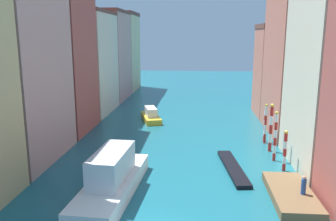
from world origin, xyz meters
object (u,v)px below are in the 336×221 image
(mooring_pole_3, at_px, (265,123))
(mooring_pole_2, at_px, (271,127))
(person_on_dock, at_px, (304,186))
(mooring_pole_4, at_px, (265,124))
(mooring_pole_0, at_px, (285,150))
(mooring_pole_1, at_px, (275,136))
(gondola_black, at_px, (233,168))
(waterfront_dock, at_px, (291,194))
(motorboat_0, at_px, (151,116))
(vaporetto_white, at_px, (112,178))

(mooring_pole_3, bearing_deg, mooring_pole_2, -89.55)
(mooring_pole_2, bearing_deg, mooring_pole_3, 90.45)
(person_on_dock, distance_m, mooring_pole_4, 15.33)
(mooring_pole_0, distance_m, mooring_pole_1, 2.72)
(person_on_dock, bearing_deg, mooring_pole_4, 90.02)
(mooring_pole_2, distance_m, gondola_black, 7.52)
(waterfront_dock, bearing_deg, mooring_pole_0, 82.18)
(mooring_pole_1, bearing_deg, mooring_pole_2, 87.10)
(gondola_black, bearing_deg, mooring_pole_1, 32.73)
(mooring_pole_0, relative_size, mooring_pole_1, 0.77)
(waterfront_dock, bearing_deg, gondola_black, 124.53)
(mooring_pole_2, bearing_deg, motorboat_0, 138.99)
(waterfront_dock, bearing_deg, mooring_pole_4, 87.41)
(motorboat_0, bearing_deg, mooring_pole_0, -51.12)
(mooring_pole_1, xyz_separation_m, vaporetto_white, (-13.97, -8.57, -1.24))
(mooring_pole_3, distance_m, motorboat_0, 17.28)
(mooring_pole_2, xyz_separation_m, vaporetto_white, (-14.12, -11.47, -1.33))
(person_on_dock, xyz_separation_m, vaporetto_white, (-14.21, 0.26, -0.04))
(mooring_pole_2, relative_size, motorboat_0, 0.77)
(mooring_pole_4, height_order, gondola_black, mooring_pole_4)
(mooring_pole_4, bearing_deg, vaporetto_white, -133.34)
(vaporetto_white, distance_m, gondola_black, 11.43)
(vaporetto_white, bearing_deg, person_on_dock, -1.05)
(mooring_pole_0, relative_size, mooring_pole_2, 0.74)
(mooring_pole_1, relative_size, mooring_pole_4, 1.22)
(mooring_pole_0, bearing_deg, waterfront_dock, -97.82)
(vaporetto_white, height_order, gondola_black, vaporetto_white)
(waterfront_dock, height_order, mooring_pole_3, mooring_pole_3)
(mooring_pole_0, distance_m, vaporetto_white, 15.50)
(waterfront_dock, xyz_separation_m, mooring_pole_2, (0.58, 11.11, 2.28))
(mooring_pole_4, relative_size, motorboat_0, 0.61)
(mooring_pole_1, height_order, gondola_black, mooring_pole_1)
(mooring_pole_1, relative_size, vaporetto_white, 0.42)
(mooring_pole_3, height_order, vaporetto_white, mooring_pole_3)
(mooring_pole_1, bearing_deg, person_on_dock, -88.46)
(gondola_black, bearing_deg, mooring_pole_3, 62.86)
(waterfront_dock, xyz_separation_m, vaporetto_white, (-13.53, -0.36, 0.95))
(mooring_pole_0, bearing_deg, mooring_pole_4, 90.64)
(gondola_black, height_order, motorboat_0, motorboat_0)
(mooring_pole_4, height_order, vaporetto_white, mooring_pole_4)
(waterfront_dock, relative_size, gondola_black, 0.82)
(mooring_pole_3, relative_size, motorboat_0, 0.69)
(waterfront_dock, xyz_separation_m, mooring_pole_1, (0.43, 8.21, 2.19))
(person_on_dock, xyz_separation_m, mooring_pole_3, (-0.11, 14.59, 0.99))
(person_on_dock, height_order, gondola_black, person_on_dock)
(mooring_pole_4, bearing_deg, person_on_dock, -89.98)
(mooring_pole_3, bearing_deg, mooring_pole_4, 81.49)
(mooring_pole_4, bearing_deg, motorboat_0, 148.36)
(waterfront_dock, xyz_separation_m, motorboat_0, (-13.73, 23.56, 0.37))
(person_on_dock, xyz_separation_m, mooring_pole_2, (-0.09, 11.73, 1.28))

